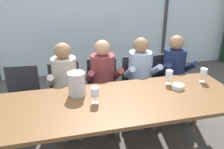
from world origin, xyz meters
The scene contains 19 objects.
ground centered at (0.00, 1.00, 0.00)m, with size 14.00×14.00×0.00m, color #4C4742.
window_glass_panel centered at (0.00, 2.66, 1.30)m, with size 7.81×0.03×2.60m, color silver.
window_mullion_right centered at (1.76, 2.64, 1.30)m, with size 0.06×0.06×2.60m, color #38383D.
hillside_vineyard centered at (0.00, 7.00, 0.97)m, with size 13.81×2.40×1.94m, color #568942.
dining_table centered at (0.00, 0.00, 0.68)m, with size 2.61×0.93×0.75m.
chair_near_curtain centered at (-1.08, 0.88, 0.50)m, with size 0.48×0.48×0.87m.
chair_left_of_center centered at (-0.52, 0.88, 0.50)m, with size 0.47×0.47×0.87m.
chair_center centered at (0.00, 0.91, 0.50)m, with size 0.48×0.48×0.87m.
chair_right_of_center centered at (0.51, 0.88, 0.50)m, with size 0.50×0.50×0.87m.
chair_near_window_right centered at (1.01, 0.89, 0.50)m, with size 0.50×0.50×0.87m.
person_beige_jumper centered at (-0.52, 0.74, 0.67)m, with size 0.48×0.62×1.18m.
person_maroon_top centered at (-0.02, 0.74, 0.67)m, with size 0.47×0.61×1.18m.
person_pale_blue_shirt centered at (0.52, 0.74, 0.67)m, with size 0.47×0.61×1.18m.
person_navy_polo centered at (1.04, 0.74, 0.67)m, with size 0.49×0.63×1.18m.
ice_bucket_primary centered at (-0.42, 0.24, 0.88)m, with size 0.20×0.20×0.26m.
tasting_bowl centered at (0.72, 0.11, 0.77)m, with size 0.14×0.14×0.05m, color silver.
wine_glass_by_left_taster centered at (1.11, 0.20, 0.87)m, with size 0.08×0.08×0.17m.
wine_glass_near_bucket centered at (0.67, 0.25, 0.87)m, with size 0.08×0.08×0.17m.
wine_glass_center_pour centered at (-0.26, 0.02, 0.87)m, with size 0.08×0.08×0.17m.
Camera 1 is at (-0.60, -2.07, 1.97)m, focal length 37.64 mm.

